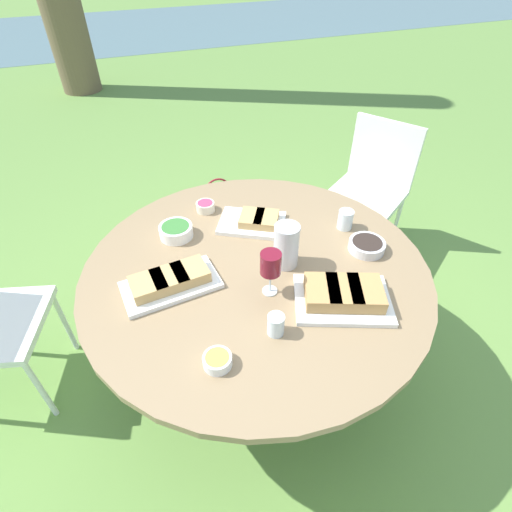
{
  "coord_description": "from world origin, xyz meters",
  "views": [
    {
      "loc": [
        -0.44,
        -1.16,
        1.85
      ],
      "look_at": [
        0.0,
        0.0,
        0.78
      ],
      "focal_mm": 28.0,
      "sensor_mm": 36.0,
      "label": 1
    }
  ],
  "objects": [
    {
      "name": "ground_plane",
      "position": [
        0.0,
        0.0,
        0.0
      ],
      "size": [
        40.0,
        40.0,
        0.0
      ],
      "primitive_type": "plane",
      "color": "#668E42"
    },
    {
      "name": "river_strip",
      "position": [
        0.0,
        8.58,
        0.0
      ],
      "size": [
        40.0,
        4.26,
        0.01
      ],
      "color": "slate",
      "rests_on": "ground_plane"
    },
    {
      "name": "dining_table",
      "position": [
        0.0,
        0.0,
        0.64
      ],
      "size": [
        1.46,
        1.46,
        0.72
      ],
      "color": "#4C4C51",
      "rests_on": "ground_plane"
    },
    {
      "name": "chair_near_left",
      "position": [
        1.08,
        0.71,
        0.52
      ],
      "size": [
        0.59,
        0.6,
        0.89
      ],
      "color": "white",
      "rests_on": "ground_plane"
    },
    {
      "name": "water_pitcher",
      "position": [
        0.12,
        -0.02,
        0.82
      ],
      "size": [
        0.11,
        0.1,
        0.2
      ],
      "color": "silver",
      "rests_on": "dining_table"
    },
    {
      "name": "wine_glass",
      "position": [
        0.0,
        -0.15,
        0.86
      ],
      "size": [
        0.08,
        0.08,
        0.19
      ],
      "color": "silver",
      "rests_on": "dining_table"
    },
    {
      "name": "platter_bread_main",
      "position": [
        0.1,
        0.28,
        0.74
      ],
      "size": [
        0.37,
        0.34,
        0.06
      ],
      "color": "white",
      "rests_on": "dining_table"
    },
    {
      "name": "platter_charcuterie",
      "position": [
        -0.36,
        0.01,
        0.75
      ],
      "size": [
        0.4,
        0.24,
        0.07
      ],
      "color": "white",
      "rests_on": "dining_table"
    },
    {
      "name": "platter_sandwich_side",
      "position": [
        0.24,
        -0.3,
        0.75
      ],
      "size": [
        0.43,
        0.37,
        0.08
      ],
      "color": "white",
      "rests_on": "dining_table"
    },
    {
      "name": "bowl_fries",
      "position": [
        -0.29,
        -0.4,
        0.74
      ],
      "size": [
        0.1,
        0.1,
        0.04
      ],
      "color": "white",
      "rests_on": "dining_table"
    },
    {
      "name": "bowl_salad",
      "position": [
        -0.27,
        0.33,
        0.75
      ],
      "size": [
        0.15,
        0.15,
        0.06
      ],
      "color": "white",
      "rests_on": "dining_table"
    },
    {
      "name": "bowl_olives",
      "position": [
        0.5,
        -0.07,
        0.74
      ],
      "size": [
        0.16,
        0.16,
        0.04
      ],
      "color": "silver",
      "rests_on": "dining_table"
    },
    {
      "name": "bowl_dip_red",
      "position": [
        -0.09,
        0.48,
        0.74
      ],
      "size": [
        0.09,
        0.09,
        0.05
      ],
      "color": "beige",
      "rests_on": "dining_table"
    },
    {
      "name": "cup_water_near",
      "position": [
        -0.06,
        -0.35,
        0.76
      ],
      "size": [
        0.06,
        0.06,
        0.08
      ],
      "color": "silver",
      "rests_on": "dining_table"
    },
    {
      "name": "cup_water_far",
      "position": [
        0.49,
        0.11,
        0.76
      ],
      "size": [
        0.07,
        0.07,
        0.09
      ],
      "color": "silver",
      "rests_on": "dining_table"
    },
    {
      "name": "handbag",
      "position": [
        0.2,
        1.36,
        0.13
      ],
      "size": [
        0.3,
        0.14,
        0.37
      ],
      "color": "maroon",
      "rests_on": "ground_plane"
    }
  ]
}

